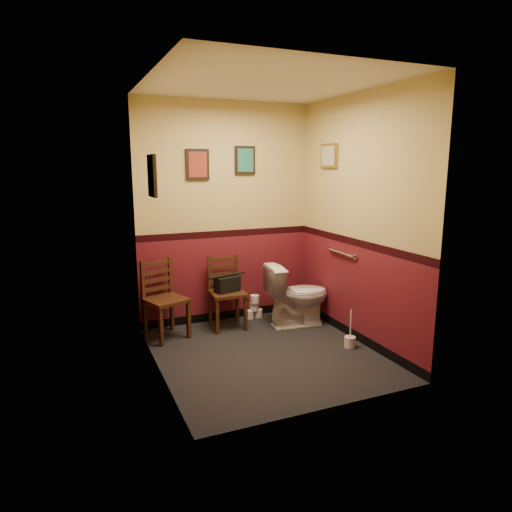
{
  "coord_description": "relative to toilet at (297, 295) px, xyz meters",
  "views": [
    {
      "loc": [
        -1.85,
        -4.1,
        1.95
      ],
      "look_at": [
        0.0,
        0.25,
        1.0
      ],
      "focal_mm": 32.0,
      "sensor_mm": 36.0,
      "label": 1
    }
  ],
  "objects": [
    {
      "name": "floor",
      "position": [
        -0.72,
        -0.65,
        -0.38
      ],
      "size": [
        2.2,
        2.4,
        0.0
      ],
      "primitive_type": "cube",
      "color": "black",
      "rests_on": "ground"
    },
    {
      "name": "ceiling",
      "position": [
        -0.72,
        -0.65,
        2.32
      ],
      "size": [
        2.2,
        2.4,
        0.0
      ],
      "primitive_type": "cube",
      "rotation": [
        3.14,
        0.0,
        0.0
      ],
      "color": "silver",
      "rests_on": "ground"
    },
    {
      "name": "wall_back",
      "position": [
        -0.72,
        0.55,
        0.97
      ],
      "size": [
        2.2,
        0.0,
        2.7
      ],
      "primitive_type": "cube",
      "rotation": [
        1.57,
        0.0,
        0.0
      ],
      "color": "maroon",
      "rests_on": "ground"
    },
    {
      "name": "wall_front",
      "position": [
        -0.72,
        -1.85,
        0.97
      ],
      "size": [
        2.2,
        0.0,
        2.7
      ],
      "primitive_type": "cube",
      "rotation": [
        -1.57,
        0.0,
        0.0
      ],
      "color": "maroon",
      "rests_on": "ground"
    },
    {
      "name": "wall_left",
      "position": [
        -1.82,
        -0.65,
        0.97
      ],
      "size": [
        0.0,
        2.4,
        2.7
      ],
      "primitive_type": "cube",
      "rotation": [
        1.57,
        0.0,
        1.57
      ],
      "color": "maroon",
      "rests_on": "ground"
    },
    {
      "name": "wall_right",
      "position": [
        0.38,
        -0.65,
        0.97
      ],
      "size": [
        0.0,
        2.4,
        2.7
      ],
      "primitive_type": "cube",
      "rotation": [
        1.57,
        0.0,
        -1.57
      ],
      "color": "maroon",
      "rests_on": "ground"
    },
    {
      "name": "grab_bar",
      "position": [
        0.35,
        -0.4,
        0.57
      ],
      "size": [
        0.05,
        0.56,
        0.06
      ],
      "color": "silver",
      "rests_on": "wall_right"
    },
    {
      "name": "framed_print_back_a",
      "position": [
        -1.07,
        0.53,
        1.57
      ],
      "size": [
        0.28,
        0.04,
        0.36
      ],
      "color": "black",
      "rests_on": "wall_back"
    },
    {
      "name": "framed_print_back_b",
      "position": [
        -0.47,
        0.53,
        1.62
      ],
      "size": [
        0.26,
        0.04,
        0.34
      ],
      "color": "black",
      "rests_on": "wall_back"
    },
    {
      "name": "framed_print_left",
      "position": [
        -1.8,
        -0.55,
        1.47
      ],
      "size": [
        0.04,
        0.3,
        0.38
      ],
      "color": "black",
      "rests_on": "wall_left"
    },
    {
      "name": "framed_print_right",
      "position": [
        0.36,
        -0.05,
        1.67
      ],
      "size": [
        0.04,
        0.34,
        0.28
      ],
      "color": "olive",
      "rests_on": "wall_right"
    },
    {
      "name": "toilet",
      "position": [
        0.0,
        0.0,
        0.0
      ],
      "size": [
        0.81,
        0.5,
        0.76
      ],
      "primitive_type": "imported",
      "rotation": [
        0.0,
        0.0,
        1.47
      ],
      "color": "white",
      "rests_on": "floor"
    },
    {
      "name": "toilet_brush",
      "position": [
        0.19,
        -0.86,
        -0.31
      ],
      "size": [
        0.12,
        0.12,
        0.43
      ],
      "color": "silver",
      "rests_on": "floor"
    },
    {
      "name": "chair_left",
      "position": [
        -1.58,
        0.24,
        0.07
      ],
      "size": [
        0.53,
        0.53,
        0.89
      ],
      "rotation": [
        0.0,
        0.0,
        0.33
      ],
      "color": "#432514",
      "rests_on": "floor"
    },
    {
      "name": "chair_right",
      "position": [
        -0.82,
        0.28,
        0.06
      ],
      "size": [
        0.43,
        0.43,
        0.87
      ],
      "rotation": [
        0.0,
        0.0,
        -0.07
      ],
      "color": "#432514",
      "rests_on": "floor"
    },
    {
      "name": "handbag",
      "position": [
        -0.82,
        0.24,
        0.17
      ],
      "size": [
        0.32,
        0.22,
        0.22
      ],
      "rotation": [
        0.0,
        0.0,
        0.26
      ],
      "color": "black",
      "rests_on": "chair_right"
    },
    {
      "name": "tp_stack",
      "position": [
        -0.39,
        0.44,
        -0.25
      ],
      "size": [
        0.24,
        0.14,
        0.31
      ],
      "color": "silver",
      "rests_on": "floor"
    }
  ]
}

